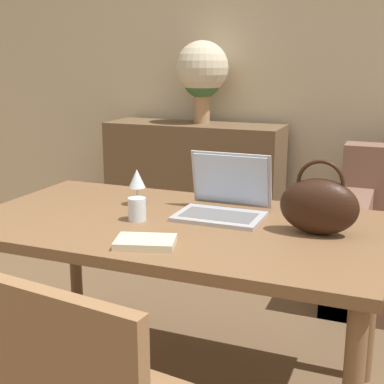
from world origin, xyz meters
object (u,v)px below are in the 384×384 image
at_px(laptop, 225,199).
at_px(handbag, 319,206).
at_px(drinking_glass, 137,209).
at_px(flower_vase, 202,72).
at_px(wine_glass, 137,180).

xyz_separation_m(laptop, handbag, (0.38, -0.11, 0.04)).
bearing_deg(drinking_glass, flower_vase, 103.42).
bearing_deg(wine_glass, handbag, -8.09).
bearing_deg(handbag, drinking_glass, -172.22).
height_order(laptop, drinking_glass, laptop).
bearing_deg(drinking_glass, wine_glass, 117.34).
xyz_separation_m(laptop, flower_vase, (-0.72, 1.64, 0.44)).
bearing_deg(flower_vase, laptop, -66.21).
bearing_deg(laptop, drinking_glass, -144.13).
distance_m(laptop, wine_glass, 0.39).
xyz_separation_m(laptop, wine_glass, (-0.39, -0.00, 0.04)).
relative_size(laptop, wine_glass, 2.17).
relative_size(laptop, flower_vase, 0.58).
relative_size(drinking_glass, handbag, 0.32).
bearing_deg(flower_vase, drinking_glass, -76.58).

